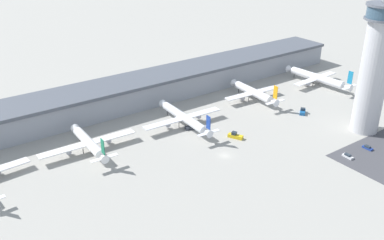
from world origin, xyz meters
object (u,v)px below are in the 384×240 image
at_px(airplane_gate_charlie, 184,118).
at_px(service_truck_fuel, 303,112).
at_px(airplane_gate_echo, 317,78).
at_px(car_green_van, 368,148).
at_px(airplane_gate_bravo, 89,143).
at_px(airplane_gate_delta, 253,92).
at_px(service_truck_baggage, 235,136).
at_px(car_white_wagon, 348,156).
at_px(service_truck_catering, 192,127).
at_px(control_tower, 375,66).

relative_size(airplane_gate_charlie, service_truck_fuel, 6.59).
xyz_separation_m(airplane_gate_echo, car_green_van, (-44.30, -64.05, -3.73)).
height_order(airplane_gate_bravo, service_truck_fuel, airplane_gate_bravo).
bearing_deg(airplane_gate_echo, airplane_gate_delta, 174.51).
relative_size(airplane_gate_charlie, service_truck_baggage, 5.83).
height_order(airplane_gate_charlie, airplane_gate_delta, airplane_gate_delta).
relative_size(airplane_gate_bravo, car_green_van, 9.41).
relative_size(airplane_gate_charlie, car_white_wagon, 8.88).
relative_size(service_truck_catering, car_white_wagon, 1.58).
xyz_separation_m(service_truck_catering, service_truck_baggage, (10.24, -18.73, 0.17)).
distance_m(airplane_gate_bravo, car_green_van, 117.95).
bearing_deg(airplane_gate_echo, car_green_van, -124.67).
bearing_deg(control_tower, airplane_gate_delta, 106.34).
bearing_deg(control_tower, airplane_gate_echo, 60.07).
distance_m(airplane_gate_delta, airplane_gate_echo, 46.86).
bearing_deg(service_truck_catering, airplane_gate_delta, 11.19).
xyz_separation_m(airplane_gate_delta, airplane_gate_echo, (46.65, -4.49, -0.13)).
distance_m(service_truck_fuel, car_green_van, 41.36).
relative_size(control_tower, airplane_gate_echo, 1.43).
xyz_separation_m(service_truck_fuel, car_green_van, (-5.87, -40.94, -0.41)).
bearing_deg(service_truck_baggage, airplane_gate_charlie, 117.64).
bearing_deg(car_green_van, airplane_gate_echo, 55.33).
bearing_deg(airplane_gate_delta, service_truck_baggage, -142.77).
xyz_separation_m(airplane_gate_echo, car_white_wagon, (-57.34, -63.63, -3.67)).
height_order(airplane_gate_charlie, airplane_gate_echo, airplane_gate_echo).
distance_m(control_tower, airplane_gate_charlie, 87.39).
relative_size(airplane_gate_charlie, airplane_gate_delta, 1.15).
distance_m(airplane_gate_charlie, service_truck_baggage, 26.06).
relative_size(control_tower, service_truck_fuel, 10.11).
xyz_separation_m(service_truck_fuel, service_truck_baggage, (-45.15, -0.46, 0.07)).
xyz_separation_m(service_truck_catering, car_green_van, (49.52, -59.21, -0.31)).
relative_size(control_tower, airplane_gate_bravo, 1.51).
bearing_deg(control_tower, service_truck_catering, 143.42).
bearing_deg(airplane_gate_delta, airplane_gate_echo, -5.49).
bearing_deg(airplane_gate_bravo, control_tower, -26.08).
distance_m(service_truck_baggage, car_white_wagon, 47.88).
bearing_deg(airplane_gate_charlie, car_green_van, -51.03).
xyz_separation_m(airplane_gate_charlie, car_white_wagon, (38.21, -62.92, -4.02)).
distance_m(control_tower, service_truck_fuel, 42.64).
distance_m(airplane_gate_echo, service_truck_fuel, 44.97).
relative_size(airplane_gate_charlie, airplane_gate_echo, 0.93).
bearing_deg(service_truck_baggage, service_truck_fuel, 0.58).
height_order(airplane_gate_delta, airplane_gate_echo, airplane_gate_echo).
distance_m(airplane_gate_bravo, airplane_gate_delta, 95.01).
relative_size(service_truck_baggage, car_green_van, 1.59).
bearing_deg(airplane_gate_charlie, control_tower, -38.15).
distance_m(airplane_gate_bravo, service_truck_fuel, 106.38).
xyz_separation_m(airplane_gate_bravo, car_white_wagon, (84.30, -66.08, -3.75)).
xyz_separation_m(control_tower, airplane_gate_echo, (30.04, 52.17, -26.74)).
bearing_deg(car_green_van, airplane_gate_delta, 91.96).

